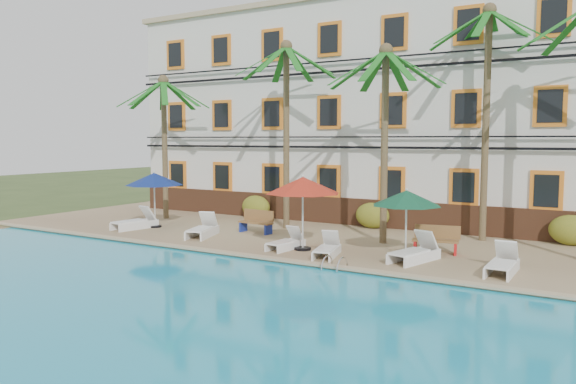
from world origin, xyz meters
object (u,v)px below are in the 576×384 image
Objects in this scene: umbrella_red at (303,186)px; lounger_d at (327,248)px; umbrella_blue at (154,179)px; pool_ladder at (335,268)px; lounger_c at (286,242)px; bench_left at (257,221)px; palm_a at (164,126)px; lounger_f at (502,264)px; palm_d at (487,91)px; lounger_e at (415,252)px; lounger_a at (135,222)px; palm_b at (286,109)px; lounger_b at (203,229)px; bench_right at (436,239)px; palm_c at (385,115)px; umbrella_green at (407,198)px.

umbrella_red is 2.37m from lounger_d.
umbrella_blue is 3.27× the size of pool_ladder.
bench_left is at bearing 140.36° from lounger_c.
palm_a is 16.89m from lounger_f.
palm_d is at bearing 68.58° from pool_ladder.
lounger_f is (7.10, 0.10, 0.04)m from lounger_c.
lounger_e is (11.86, -0.90, -1.77)m from umbrella_blue.
lounger_f is (14.93, -0.44, -0.02)m from lounger_a.
palm_b is at bearing 157.94° from lounger_f.
palm_b is at bearing 3.33° from palm_a.
lounger_b reaches higher than bench_right.
umbrella_red reaches higher than umbrella_blue.
umbrella_blue is at bearing 172.25° from umbrella_red.
bench_left is (-2.79, 2.31, 0.22)m from lounger_c.
umbrella_blue is 7.73m from lounger_c.
palm_c is at bearing 149.62° from lounger_f.
pool_ladder is at bearing -24.55° from palm_a.
bench_left is (-6.81, 1.53, -1.45)m from umbrella_green.
palm_a is at bearing -176.67° from palm_b.
umbrella_blue is 12.03m from lounger_e.
umbrella_green is 4.42m from lounger_c.
pool_ladder is (5.52, -4.08, -0.47)m from bench_left.
lounger_c is (-5.48, -5.22, -5.30)m from palm_d.
palm_c is at bearing 159.25° from bench_right.
palm_a is at bearing 160.43° from umbrella_red.
pool_ladder is at bearing -86.55° from palm_c.
palm_c reaches higher than lounger_f.
lounger_d is at bearing -8.11° from lounger_b.
umbrella_blue is at bearing 177.56° from umbrella_green.
palm_d reaches higher than umbrella_blue.
lounger_a is at bearing -120.46° from umbrella_blue.
palm_b is 10.64× the size of pool_ladder.
palm_a is 3.29× the size of lounger_a.
bench_left is at bearing 167.39° from lounger_f.
lounger_c is 1.07× the size of bench_right.
lounger_b is 11.21m from lounger_f.
lounger_f is 4.76m from pool_ladder.
bench_right is (12.46, 1.45, 0.16)m from lounger_a.
palm_d is at bearing 78.22° from lounger_e.
umbrella_red is at bearing -19.57° from palm_a.
umbrella_blue is 1.56× the size of bench_right.
lounger_c is at bearing -21.73° from palm_a.
umbrella_green is at bearing -52.50° from palm_c.
umbrella_green reaches higher than lounger_d.
lounger_e is 2.81× the size of pool_ladder.
lounger_b is (3.29, -0.78, -1.77)m from umbrella_blue.
palm_a is at bearing -173.35° from palm_d.
lounger_b is 1.12× the size of lounger_f.
lounger_b reaches higher than lounger_f.
bench_right reaches higher than lounger_c.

